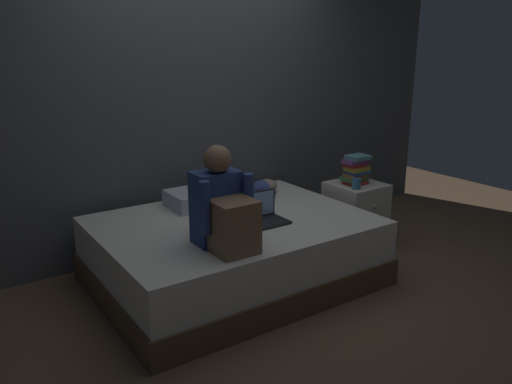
{
  "coord_description": "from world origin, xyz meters",
  "views": [
    {
      "loc": [
        -2.07,
        -2.75,
        1.76
      ],
      "look_at": [
        -0.13,
        0.1,
        0.75
      ],
      "focal_mm": 35.55,
      "sensor_mm": 36.0,
      "label": 1
    }
  ],
  "objects_px": {
    "bed": "(233,251)",
    "pillow": "(203,197)",
    "laptop": "(262,215)",
    "mug": "(356,184)",
    "nightstand": "(355,214)",
    "clothes_pile": "(265,187)",
    "person_sitting": "(223,209)",
    "book_stack": "(356,170)"
  },
  "relations": [
    {
      "from": "person_sitting",
      "to": "clothes_pile",
      "type": "height_order",
      "value": "person_sitting"
    },
    {
      "from": "person_sitting",
      "to": "laptop",
      "type": "bearing_deg",
      "value": 26.65
    },
    {
      "from": "bed",
      "to": "nightstand",
      "type": "distance_m",
      "value": 1.3
    },
    {
      "from": "nightstand",
      "to": "clothes_pile",
      "type": "distance_m",
      "value": 0.86
    },
    {
      "from": "person_sitting",
      "to": "pillow",
      "type": "relative_size",
      "value": 1.17
    },
    {
      "from": "nightstand",
      "to": "laptop",
      "type": "height_order",
      "value": "laptop"
    },
    {
      "from": "pillow",
      "to": "mug",
      "type": "height_order",
      "value": "mug"
    },
    {
      "from": "book_stack",
      "to": "laptop",
      "type": "bearing_deg",
      "value": -170.81
    },
    {
      "from": "clothes_pile",
      "to": "laptop",
      "type": "bearing_deg",
      "value": -127.02
    },
    {
      "from": "bed",
      "to": "nightstand",
      "type": "relative_size",
      "value": 3.46
    },
    {
      "from": "pillow",
      "to": "nightstand",
      "type": "bearing_deg",
      "value": -18.47
    },
    {
      "from": "book_stack",
      "to": "nightstand",
      "type": "bearing_deg",
      "value": 6.28
    },
    {
      "from": "bed",
      "to": "laptop",
      "type": "bearing_deg",
      "value": -49.89
    },
    {
      "from": "person_sitting",
      "to": "book_stack",
      "type": "height_order",
      "value": "person_sitting"
    },
    {
      "from": "pillow",
      "to": "mug",
      "type": "distance_m",
      "value": 1.3
    },
    {
      "from": "nightstand",
      "to": "mug",
      "type": "bearing_deg",
      "value": -137.31
    },
    {
      "from": "book_stack",
      "to": "clothes_pile",
      "type": "relative_size",
      "value": 0.93
    },
    {
      "from": "bed",
      "to": "mug",
      "type": "distance_m",
      "value": 1.23
    },
    {
      "from": "person_sitting",
      "to": "clothes_pile",
      "type": "xyz_separation_m",
      "value": [
        0.93,
        0.84,
        -0.2
      ]
    },
    {
      "from": "bed",
      "to": "person_sitting",
      "type": "relative_size",
      "value": 3.05
    },
    {
      "from": "person_sitting",
      "to": "clothes_pile",
      "type": "bearing_deg",
      "value": 42.34
    },
    {
      "from": "pillow",
      "to": "mug",
      "type": "xyz_separation_m",
      "value": [
        1.18,
        -0.56,
        0.06
      ]
    },
    {
      "from": "bed",
      "to": "person_sitting",
      "type": "height_order",
      "value": "person_sitting"
    },
    {
      "from": "laptop",
      "to": "book_stack",
      "type": "height_order",
      "value": "book_stack"
    },
    {
      "from": "nightstand",
      "to": "mug",
      "type": "height_order",
      "value": "mug"
    },
    {
      "from": "laptop",
      "to": "person_sitting",
      "type": "bearing_deg",
      "value": -153.35
    },
    {
      "from": "person_sitting",
      "to": "book_stack",
      "type": "xyz_separation_m",
      "value": [
        1.6,
        0.42,
        -0.05
      ]
    },
    {
      "from": "laptop",
      "to": "pillow",
      "type": "distance_m",
      "value": 0.64
    },
    {
      "from": "bed",
      "to": "pillow",
      "type": "bearing_deg",
      "value": 90.9
    },
    {
      "from": "pillow",
      "to": "clothes_pile",
      "type": "height_order",
      "value": "pillow"
    },
    {
      "from": "nightstand",
      "to": "book_stack",
      "type": "height_order",
      "value": "book_stack"
    },
    {
      "from": "laptop",
      "to": "pillow",
      "type": "xyz_separation_m",
      "value": [
        -0.15,
        0.62,
        0.01
      ]
    },
    {
      "from": "pillow",
      "to": "clothes_pile",
      "type": "bearing_deg",
      "value": -1.14
    },
    {
      "from": "pillow",
      "to": "clothes_pile",
      "type": "distance_m",
      "value": 0.61
    },
    {
      "from": "bed",
      "to": "laptop",
      "type": "xyz_separation_m",
      "value": [
        0.15,
        -0.17,
        0.31
      ]
    },
    {
      "from": "nightstand",
      "to": "laptop",
      "type": "distance_m",
      "value": 1.2
    },
    {
      "from": "nightstand",
      "to": "mug",
      "type": "relative_size",
      "value": 6.43
    },
    {
      "from": "person_sitting",
      "to": "laptop",
      "type": "xyz_separation_m",
      "value": [
        0.47,
        0.23,
        -0.2
      ]
    },
    {
      "from": "bed",
      "to": "pillow",
      "type": "relative_size",
      "value": 3.57
    },
    {
      "from": "bed",
      "to": "person_sitting",
      "type": "distance_m",
      "value": 0.72
    },
    {
      "from": "laptop",
      "to": "mug",
      "type": "height_order",
      "value": "laptop"
    },
    {
      "from": "person_sitting",
      "to": "clothes_pile",
      "type": "relative_size",
      "value": 2.36
    }
  ]
}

